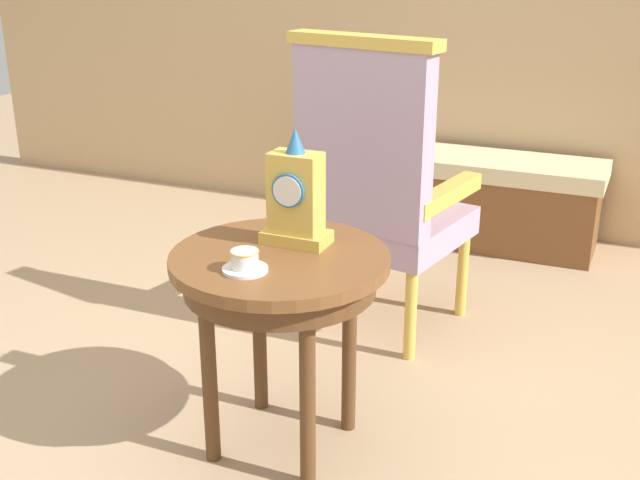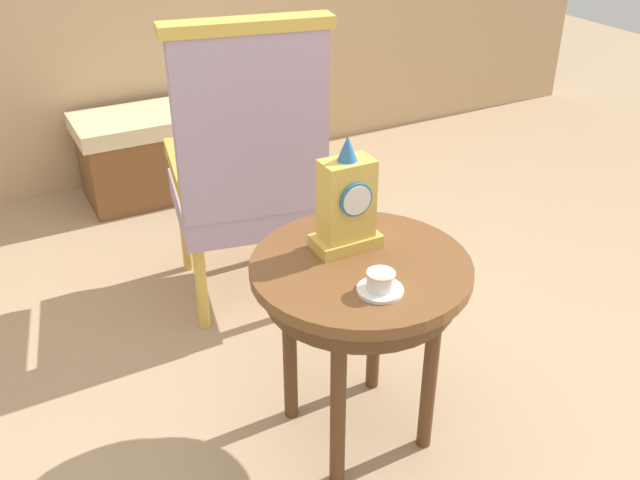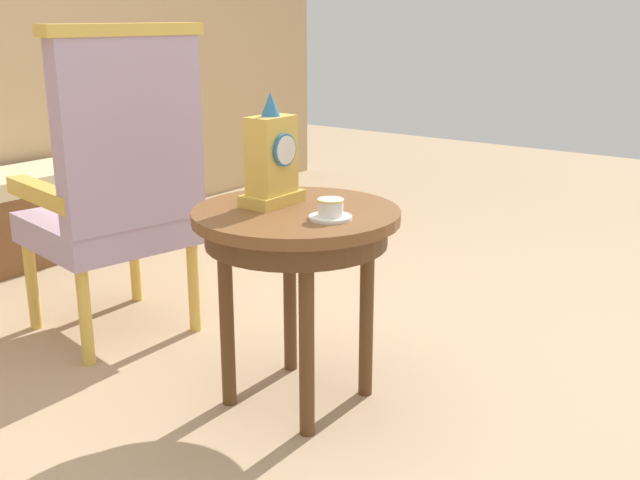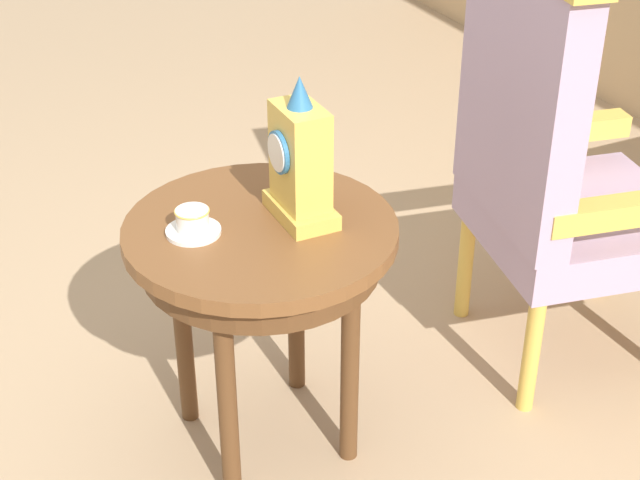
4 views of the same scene
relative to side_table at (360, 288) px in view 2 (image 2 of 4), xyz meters
The scene contains 6 objects.
ground_plane 0.54m from the side_table, behind, with size 10.00×10.00×0.00m, color tan.
side_table is the anchor object (origin of this frame).
teacup_left 0.18m from the side_table, 101.51° to the right, with size 0.12×0.12×0.06m.
mantel_clock 0.24m from the side_table, 86.41° to the left, with size 0.19×0.11×0.34m.
armchair 0.81m from the side_table, 90.10° to the left, with size 0.63×0.62×1.14m.
window_bench 1.98m from the side_table, 85.56° to the left, with size 1.16×0.40×0.44m.
Camera 2 is at (-0.79, -1.43, 1.64)m, focal length 40.06 mm.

